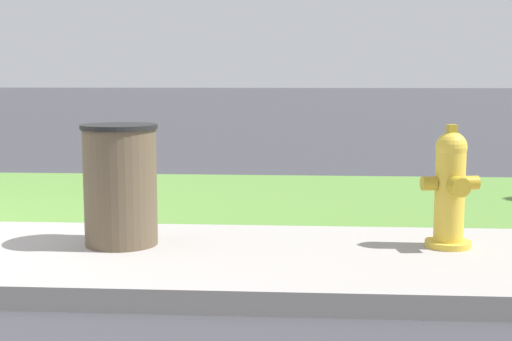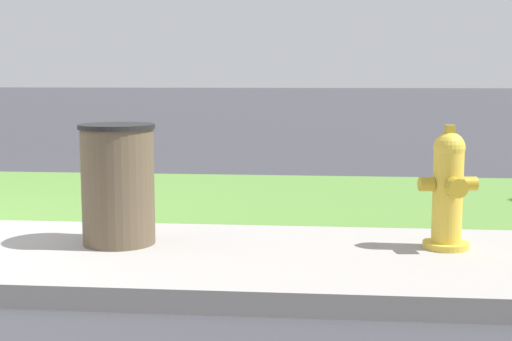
# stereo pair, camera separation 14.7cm
# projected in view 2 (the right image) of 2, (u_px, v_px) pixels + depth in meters

# --- Properties ---
(fire_hydrant_by_grass_verge) EXTENTS (0.38, 0.35, 0.80)m
(fire_hydrant_by_grass_verge) POSITION_uv_depth(u_px,v_px,m) (448.00, 190.00, 4.51)
(fire_hydrant_by_grass_verge) COLOR gold
(fire_hydrant_by_grass_verge) RESTS_ON ground
(trash_bin) EXTENTS (0.49, 0.49, 0.80)m
(trash_bin) POSITION_uv_depth(u_px,v_px,m) (118.00, 185.00, 4.64)
(trash_bin) COLOR brown
(trash_bin) RESTS_ON ground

